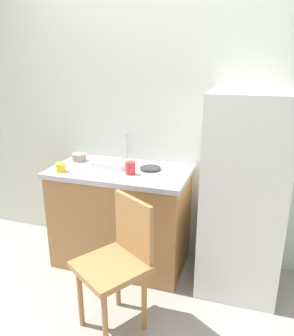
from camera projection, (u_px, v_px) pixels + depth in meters
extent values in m
plane|color=#9E998E|center=(118.00, 315.00, 2.32)|extent=(8.00, 8.00, 0.00)
cube|color=silver|center=(159.00, 119.00, 2.84)|extent=(4.80, 0.10, 2.45)
cube|color=#A87542|center=(121.00, 218.00, 2.84)|extent=(1.10, 0.60, 0.82)
cube|color=#B7B7BC|center=(120.00, 171.00, 2.71)|extent=(1.14, 0.64, 0.04)
cylinder|color=#B7B7BC|center=(126.00, 146.00, 2.90)|extent=(0.02, 0.02, 0.26)
cube|color=silver|center=(243.00, 195.00, 2.44)|extent=(0.58, 0.60, 1.51)
cylinder|color=#A87542|center=(80.00, 297.00, 2.17)|extent=(0.04, 0.04, 0.45)
cylinder|color=#A87542|center=(105.00, 323.00, 1.95)|extent=(0.04, 0.04, 0.45)
cylinder|color=#A87542|center=(118.00, 278.00, 2.35)|extent=(0.04, 0.04, 0.45)
cylinder|color=#A87542|center=(144.00, 301.00, 2.13)|extent=(0.04, 0.04, 0.45)
cube|color=#A87542|center=(111.00, 267.00, 2.08)|extent=(0.55, 0.55, 0.04)
cube|color=#A87542|center=(133.00, 227.00, 2.12)|extent=(0.32, 0.22, 0.40)
cube|color=white|center=(111.00, 163.00, 2.76)|extent=(0.28, 0.20, 0.05)
cylinder|color=gray|center=(79.00, 157.00, 2.92)|extent=(0.12, 0.12, 0.06)
cylinder|color=#2D2D2D|center=(150.00, 169.00, 2.68)|extent=(0.17, 0.17, 0.02)
cylinder|color=yellow|center=(61.00, 167.00, 2.63)|extent=(0.08, 0.08, 0.07)
cylinder|color=red|center=(130.00, 168.00, 2.57)|extent=(0.08, 0.08, 0.10)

